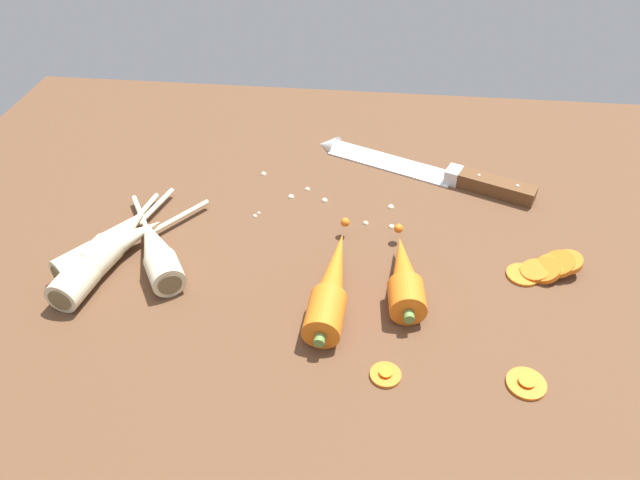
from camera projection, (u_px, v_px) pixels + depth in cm
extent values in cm
cube|color=brown|center=(322.00, 251.00, 79.16)|extent=(120.00, 90.00, 4.00)
cube|color=silver|center=(391.00, 163.00, 92.09)|extent=(20.15, 11.76, 0.50)
cone|color=silver|center=(328.00, 145.00, 96.28)|extent=(4.29, 4.81, 3.96)
cube|color=silver|center=(453.00, 175.00, 87.81)|extent=(2.98, 3.48, 2.20)
cube|color=brown|center=(496.00, 187.00, 85.38)|extent=(11.23, 6.82, 2.20)
sphere|color=silver|center=(479.00, 176.00, 85.73)|extent=(0.50, 0.50, 0.50)
sphere|color=silver|center=(517.00, 186.00, 83.63)|extent=(0.50, 0.50, 0.50)
cylinder|color=orange|center=(325.00, 315.00, 64.42)|extent=(4.52, 6.18, 4.20)
cone|color=orange|center=(334.00, 272.00, 69.88)|extent=(4.77, 14.49, 3.99)
sphere|color=orange|center=(345.00, 222.00, 77.30)|extent=(1.20, 1.20, 1.20)
cylinder|color=#5B7F3D|center=(319.00, 340.00, 61.69)|extent=(1.25, 1.06, 1.20)
cylinder|color=orange|center=(407.00, 298.00, 66.47)|extent=(4.54, 4.80, 4.20)
cone|color=orange|center=(403.00, 266.00, 70.63)|extent=(4.84, 11.03, 3.99)
sphere|color=orange|center=(398.00, 228.00, 76.28)|extent=(1.20, 1.20, 1.20)
cylinder|color=#5B7F3D|center=(409.00, 317.00, 64.28)|extent=(1.28, 1.09, 1.20)
cylinder|color=beige|center=(165.00, 272.00, 70.04)|extent=(5.94, 6.21, 4.00)
cone|color=beige|center=(152.00, 239.00, 74.72)|extent=(7.75, 9.31, 3.80)
cylinder|color=beige|center=(141.00, 215.00, 80.10)|extent=(5.48, 8.27, 0.70)
cylinder|color=brown|center=(170.00, 284.00, 68.35)|extent=(2.54, 1.73, 2.80)
cylinder|color=beige|center=(73.00, 285.00, 68.32)|extent=(4.80, 5.88, 4.00)
cone|color=beige|center=(108.00, 245.00, 73.80)|extent=(5.27, 9.91, 3.80)
cylinder|color=beige|center=(139.00, 216.00, 79.99)|extent=(2.34, 10.17, 0.70)
cylinder|color=brown|center=(60.00, 300.00, 66.35)|extent=(2.81, 0.75, 2.80)
cylinder|color=beige|center=(99.00, 257.00, 72.12)|extent=(4.96, 5.27, 4.00)
cone|color=beige|center=(128.00, 228.00, 76.57)|extent=(5.61, 8.56, 3.80)
cylinder|color=beige|center=(156.00, 206.00, 81.71)|extent=(2.76, 8.42, 0.70)
cylinder|color=brown|center=(87.00, 268.00, 70.52)|extent=(2.79, 0.97, 2.80)
cylinder|color=beige|center=(78.00, 266.00, 70.86)|extent=(6.30, 6.55, 4.00)
cone|color=beige|center=(130.00, 238.00, 74.95)|extent=(8.53, 9.68, 3.80)
cylinder|color=beige|center=(178.00, 218.00, 79.72)|extent=(6.48, 8.45, 0.70)
cylinder|color=brown|center=(58.00, 277.00, 69.38)|extent=(2.43, 1.90, 2.80)
cylinder|color=orange|center=(523.00, 274.00, 72.20)|extent=(4.02, 4.02, 0.70)
cylinder|color=orange|center=(535.00, 271.00, 72.22)|extent=(3.69, 3.60, 1.81)
cylinder|color=orange|center=(545.00, 271.00, 71.91)|extent=(3.95, 3.85, 2.58)
cylinder|color=orange|center=(552.00, 266.00, 72.23)|extent=(3.72, 3.62, 2.03)
cylinder|color=orange|center=(558.00, 264.00, 72.11)|extent=(4.08, 3.99, 2.69)
cylinder|color=orange|center=(567.00, 262.00, 72.03)|extent=(3.76, 3.66, 1.99)
cylinder|color=orange|center=(526.00, 383.00, 59.66)|extent=(4.03, 4.03, 0.70)
cylinder|color=orange|center=(527.00, 381.00, 59.48)|extent=(1.69, 1.69, 0.16)
cylinder|color=orange|center=(386.00, 374.00, 60.50)|extent=(3.24, 3.24, 0.70)
cylinder|color=orange|center=(386.00, 372.00, 60.33)|extent=(1.36, 1.36, 0.16)
sphere|color=beige|center=(366.00, 221.00, 80.27)|extent=(0.76, 0.76, 0.76)
sphere|color=beige|center=(255.00, 215.00, 81.60)|extent=(0.57, 0.57, 0.57)
sphere|color=beige|center=(263.00, 172.00, 89.69)|extent=(0.84, 0.84, 0.84)
sphere|color=beige|center=(392.00, 225.00, 79.63)|extent=(0.80, 0.80, 0.80)
sphere|color=beige|center=(259.00, 212.00, 82.18)|extent=(0.48, 0.48, 0.48)
sphere|color=beige|center=(291.00, 195.00, 85.04)|extent=(0.87, 0.87, 0.87)
sphere|color=beige|center=(325.00, 198.00, 84.35)|extent=(0.87, 0.87, 0.87)
sphere|color=beige|center=(391.00, 205.00, 83.09)|extent=(0.88, 0.88, 0.88)
sphere|color=beige|center=(290.00, 196.00, 85.21)|extent=(0.48, 0.48, 0.48)
sphere|color=beige|center=(307.00, 188.00, 86.56)|extent=(0.76, 0.76, 0.76)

